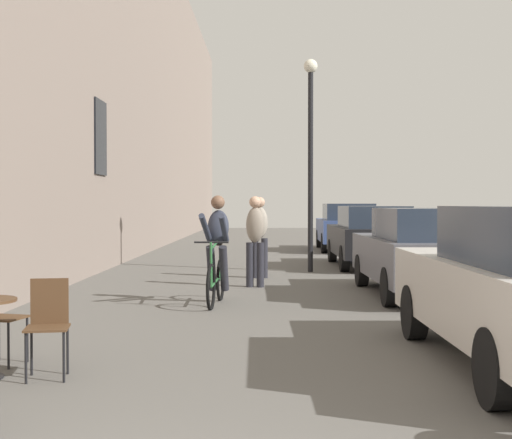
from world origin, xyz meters
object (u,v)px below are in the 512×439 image
object	(u,v)px
pedestrian_mid	(260,232)
parked_car_second	(422,251)
cyclist_on_bicycle	(217,252)
parked_car_fourth	(347,226)
cafe_chair_mid_toward_street	(48,320)
parked_car_third	(371,235)
street_lamp	(311,137)
pedestrian_near	(255,236)

from	to	relation	value
pedestrian_mid	parked_car_second	distance (m)	4.11
parked_car_second	cyclist_on_bicycle	bearing A→B (deg)	-164.73
pedestrian_mid	parked_car_fourth	size ratio (longest dim) A/B	0.39
cafe_chair_mid_toward_street	pedestrian_mid	world-z (taller)	pedestrian_mid
cyclist_on_bicycle	pedestrian_mid	bearing A→B (deg)	80.78
pedestrian_mid	parked_car_third	size ratio (longest dim) A/B	0.40
cafe_chair_mid_toward_street	street_lamp	bearing A→B (deg)	73.61
cafe_chair_mid_toward_street	pedestrian_mid	bearing A→B (deg)	78.18
street_lamp	parked_car_fourth	xyz separation A→B (m)	(1.69, 7.64, -2.29)
pedestrian_mid	parked_car_third	distance (m)	3.85
pedestrian_near	parked_car_second	world-z (taller)	pedestrian_near
parked_car_fourth	parked_car_second	bearing A→B (deg)	-90.26
cyclist_on_bicycle	parked_car_third	xyz separation A→B (m)	(3.38, 6.64, -0.02)
pedestrian_mid	parked_car_fourth	world-z (taller)	pedestrian_mid
pedestrian_mid	street_lamp	bearing A→B (deg)	50.18
pedestrian_mid	street_lamp	size ratio (longest dim) A/B	0.35
street_lamp	parked_car_second	xyz separation A→B (m)	(1.63, -4.40, -2.33)
parked_car_second	parked_car_fourth	size ratio (longest dim) A/B	0.96
pedestrian_mid	parked_car_second	bearing A→B (deg)	-47.16
cafe_chair_mid_toward_street	pedestrian_near	size ratio (longest dim) A/B	0.52
pedestrian_near	parked_car_second	xyz separation A→B (m)	(2.87, -1.32, -0.19)
street_lamp	parked_car_fourth	world-z (taller)	street_lamp
parked_car_third	parked_car_fourth	world-z (taller)	parked_car_fourth
cafe_chair_mid_toward_street	parked_car_third	xyz separation A→B (m)	(4.59, 11.53, 0.27)
pedestrian_near	parked_car_third	world-z (taller)	pedestrian_near
parked_car_fourth	pedestrian_near	bearing A→B (deg)	-105.24
parked_car_fourth	cyclist_on_bicycle	bearing A→B (deg)	-105.05
pedestrian_near	street_lamp	xyz separation A→B (m)	(1.23, 3.08, 2.14)
cafe_chair_mid_toward_street	pedestrian_near	distance (m)	7.37
pedestrian_mid	parked_car_third	xyz separation A→B (m)	(2.74, 2.69, -0.18)
cyclist_on_bicycle	parked_car_third	distance (m)	7.45
pedestrian_mid	parked_car_second	xyz separation A→B (m)	(2.79, -3.01, -0.19)
street_lamp	pedestrian_mid	bearing A→B (deg)	-129.82
street_lamp	parked_car_third	world-z (taller)	street_lamp
pedestrian_near	street_lamp	world-z (taller)	street_lamp
cyclist_on_bicycle	pedestrian_mid	distance (m)	4.00
cafe_chair_mid_toward_street	street_lamp	world-z (taller)	street_lamp
cafe_chair_mid_toward_street	street_lamp	xyz separation A→B (m)	(3.01, 10.22, 2.59)
parked_car_second	cafe_chair_mid_toward_street	bearing A→B (deg)	-128.55
street_lamp	parked_car_third	bearing A→B (deg)	39.51
pedestrian_near	pedestrian_mid	xyz separation A→B (m)	(0.07, 1.69, -0.00)
street_lamp	parked_car_third	size ratio (longest dim) A/B	1.14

